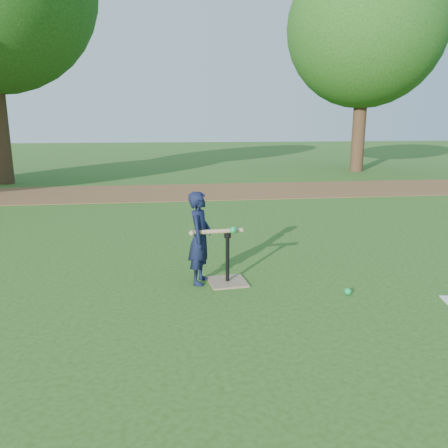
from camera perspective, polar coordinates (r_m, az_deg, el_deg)
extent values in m
plane|color=#285116|center=(4.97, 5.38, -8.99)|extent=(80.00, 80.00, 0.00)
cube|color=brown|center=(12.17, -2.70, 4.27)|extent=(24.00, 3.00, 0.01)
imported|color=black|center=(5.10, -3.15, -1.85)|extent=(0.38, 0.46, 1.10)
sphere|color=#0D9843|center=(5.07, 15.89, -8.47)|extent=(0.08, 0.08, 0.08)
cube|color=#897157|center=(5.25, 0.45, -7.54)|extent=(0.47, 0.47, 0.02)
cylinder|color=black|center=(5.16, 0.46, -4.54)|extent=(0.05, 0.05, 0.55)
cylinder|color=black|center=(5.08, 0.47, -1.47)|extent=(0.08, 0.08, 0.06)
cylinder|color=tan|center=(5.03, -0.85, -0.97)|extent=(0.60, 0.09, 0.05)
sphere|color=tan|center=(4.97, -4.23, -1.20)|extent=(0.06, 0.06, 0.06)
sphere|color=#0D9843|center=(5.00, 1.22, -0.78)|extent=(0.08, 0.08, 0.08)
cylinder|color=#382316|center=(18.14, 17.21, 12.01)|extent=(0.50, 0.50, 3.42)
sphere|color=#285B19|center=(18.46, 18.02, 23.21)|extent=(5.80, 5.80, 5.80)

